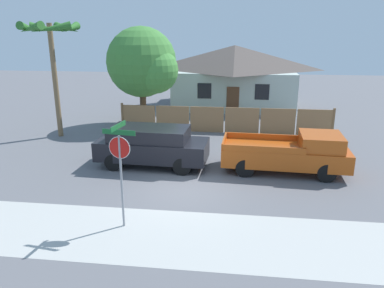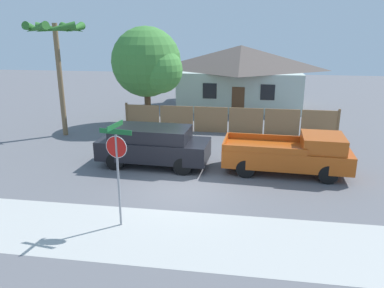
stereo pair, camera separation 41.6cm
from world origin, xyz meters
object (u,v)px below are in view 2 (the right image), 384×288
orange_pickup (292,154)px  oak_tree (149,64)px  house (240,75)px  red_suv (153,145)px  stop_sign (117,157)px  palm_tree (56,38)px

orange_pickup → oak_tree: bearing=140.7°
house → orange_pickup: (2.67, -14.64, -1.60)m
red_suv → stop_sign: stop_sign is taller
house → stop_sign: bearing=-98.7°
house → orange_pickup: bearing=-79.7°
red_suv → oak_tree: bearing=108.4°
palm_tree → red_suv: bearing=-33.6°
house → red_suv: size_ratio=1.98×
oak_tree → red_suv: (2.03, -7.26, -2.90)m
red_suv → house: bearing=79.8°
palm_tree → red_suv: palm_tree is taller
red_suv → palm_tree: bearing=149.2°
red_suv → orange_pickup: 6.04m
house → stop_sign: size_ratio=2.98×
orange_pickup → stop_sign: stop_sign is taller
palm_tree → orange_pickup: size_ratio=1.18×
house → oak_tree: size_ratio=1.60×
oak_tree → palm_tree: (-4.36, -3.01, 1.57)m
red_suv → stop_sign: size_ratio=1.51×
oak_tree → red_suv: 8.07m
oak_tree → palm_tree: size_ratio=0.97×
orange_pickup → stop_sign: size_ratio=1.62×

